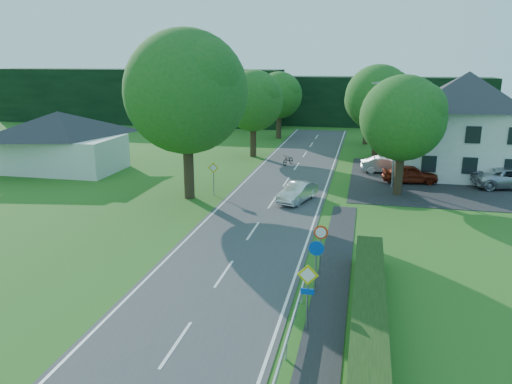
% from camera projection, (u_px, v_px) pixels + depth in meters
% --- Properties ---
extents(road, '(7.00, 80.00, 0.04)m').
position_uv_depth(road, '(260.00, 220.00, 30.54)').
color(road, '#3B3B3E').
rests_on(road, ground).
extents(parking_pad, '(14.00, 16.00, 0.04)m').
position_uv_depth(parking_pad, '(439.00, 181.00, 40.28)').
color(parking_pad, black).
rests_on(parking_pad, ground).
extents(line_edge_left, '(0.12, 80.00, 0.01)m').
position_uv_depth(line_edge_left, '(209.00, 217.00, 31.21)').
color(line_edge_left, white).
rests_on(line_edge_left, road).
extents(line_edge_right, '(0.12, 80.00, 0.01)m').
position_uv_depth(line_edge_right, '(313.00, 224.00, 29.86)').
color(line_edge_right, white).
rests_on(line_edge_right, road).
extents(line_centre, '(0.12, 80.00, 0.01)m').
position_uv_depth(line_centre, '(260.00, 220.00, 30.54)').
color(line_centre, white).
rests_on(line_centre, road).
extents(tree_main, '(9.40, 9.40, 11.64)m').
position_uv_depth(tree_main, '(187.00, 116.00, 34.05)').
color(tree_main, '#19551A').
rests_on(tree_main, ground).
extents(tree_left_far, '(7.00, 7.00, 8.58)m').
position_uv_depth(tree_left_far, '(253.00, 114.00, 49.32)').
color(tree_left_far, '#19551A').
rests_on(tree_left_far, ground).
extents(tree_right_far, '(7.40, 7.40, 9.09)m').
position_uv_depth(tree_right_far, '(377.00, 112.00, 48.63)').
color(tree_right_far, '#19551A').
rests_on(tree_right_far, ground).
extents(tree_left_back, '(6.60, 6.60, 8.07)m').
position_uv_depth(tree_left_back, '(279.00, 105.00, 60.59)').
color(tree_left_back, '#19551A').
rests_on(tree_left_back, ground).
extents(tree_right_back, '(6.20, 6.20, 7.56)m').
position_uv_depth(tree_right_back, '(367.00, 111.00, 56.58)').
color(tree_right_back, '#19551A').
rests_on(tree_right_back, ground).
extents(tree_right_mid, '(7.00, 7.00, 8.58)m').
position_uv_depth(tree_right_mid, '(402.00, 136.00, 35.19)').
color(tree_right_mid, '#19551A').
rests_on(tree_right_mid, ground).
extents(treeline_left, '(44.00, 6.00, 8.00)m').
position_uv_depth(treeline_left, '(137.00, 96.00, 74.94)').
color(treeline_left, black).
rests_on(treeline_left, ground).
extents(treeline_right, '(30.00, 5.00, 7.00)m').
position_uv_depth(treeline_right, '(382.00, 102.00, 71.31)').
color(treeline_right, black).
rests_on(treeline_right, ground).
extents(bungalow_left, '(11.00, 6.50, 5.20)m').
position_uv_depth(bungalow_left, '(60.00, 140.00, 43.45)').
color(bungalow_left, silver).
rests_on(bungalow_left, ground).
extents(house_white, '(10.60, 8.40, 8.60)m').
position_uv_depth(house_white, '(464.00, 123.00, 41.55)').
color(house_white, silver).
rests_on(house_white, ground).
extents(streetlight, '(2.03, 0.18, 8.00)m').
position_uv_depth(streetlight, '(394.00, 130.00, 37.12)').
color(streetlight, gray).
rests_on(streetlight, ground).
extents(sign_priority_right, '(0.78, 0.09, 2.59)m').
position_uv_depth(sign_priority_right, '(308.00, 285.00, 17.85)').
color(sign_priority_right, gray).
rests_on(sign_priority_right, ground).
extents(sign_roundabout, '(0.64, 0.08, 2.37)m').
position_uv_depth(sign_roundabout, '(316.00, 257.00, 20.71)').
color(sign_roundabout, gray).
rests_on(sign_roundabout, ground).
extents(sign_speed_limit, '(0.64, 0.11, 2.37)m').
position_uv_depth(sign_speed_limit, '(321.00, 238.00, 22.56)').
color(sign_speed_limit, gray).
rests_on(sign_speed_limit, ground).
extents(sign_priority_left, '(0.78, 0.09, 2.44)m').
position_uv_depth(sign_priority_left, '(213.00, 172.00, 35.73)').
color(sign_priority_left, gray).
rests_on(sign_priority_left, ground).
extents(moving_car, '(2.56, 4.21, 1.31)m').
position_uv_depth(moving_car, '(298.00, 192.00, 34.38)').
color(moving_car, silver).
rests_on(moving_car, road).
extents(motorcycle, '(1.19, 1.87, 0.93)m').
position_uv_depth(motorcycle, '(288.00, 160.00, 46.20)').
color(motorcycle, black).
rests_on(motorcycle, road).
extents(parked_car_red, '(4.48, 2.30, 1.46)m').
position_uv_depth(parked_car_red, '(410.00, 174.00, 39.54)').
color(parked_car_red, maroon).
rests_on(parked_car_red, parking_pad).
extents(parked_car_silver_a, '(4.29, 1.78, 1.38)m').
position_uv_depth(parked_car_silver_a, '(386.00, 165.00, 42.96)').
color(parked_car_silver_a, silver).
rests_on(parked_car_silver_a, parking_pad).
extents(parked_car_silver_b, '(5.91, 3.60, 1.53)m').
position_uv_depth(parked_car_silver_b, '(509.00, 178.00, 37.97)').
color(parked_car_silver_b, silver).
rests_on(parked_car_silver_b, parking_pad).
extents(parasol, '(2.26, 2.30, 2.04)m').
position_uv_depth(parasol, '(403.00, 162.00, 42.47)').
color(parasol, red).
rests_on(parasol, parking_pad).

